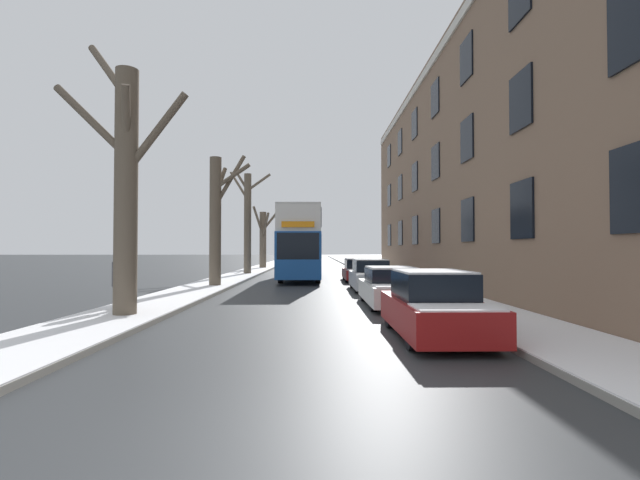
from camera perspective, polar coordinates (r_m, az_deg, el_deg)
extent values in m
plane|color=#303335|center=(4.54, -3.87, -27.32)|extent=(320.00, 320.00, 0.00)
cube|color=gray|center=(57.37, -6.26, -3.19)|extent=(2.60, 130.00, 0.13)
cube|color=white|center=(57.37, -6.26, -3.11)|extent=(2.57, 130.00, 0.03)
cube|color=gray|center=(57.33, 4.41, -3.20)|extent=(2.60, 130.00, 0.13)
cube|color=white|center=(57.33, 4.41, -3.12)|extent=(2.57, 130.00, 0.03)
cube|color=#7A604C|center=(25.23, 25.21, 8.79)|extent=(9.00, 37.05, 12.69)
cube|color=black|center=(10.59, 36.50, 5.62)|extent=(0.08, 1.40, 1.80)
cube|color=black|center=(14.55, 25.32, 3.68)|extent=(0.08, 1.40, 1.80)
cube|color=black|center=(18.83, 19.08, 2.52)|extent=(0.08, 1.40, 1.80)
cube|color=black|center=(23.26, 15.20, 1.79)|extent=(0.08, 1.40, 1.80)
cube|color=black|center=(27.76, 12.56, 1.28)|extent=(0.08, 1.40, 1.80)
cube|color=black|center=(32.31, 10.67, 0.92)|extent=(0.08, 1.40, 1.80)
cube|color=black|center=(36.89, 9.24, 0.64)|extent=(0.08, 1.40, 1.80)
cube|color=black|center=(11.48, 36.26, 22.64)|extent=(0.08, 1.40, 1.80)
cube|color=black|center=(15.21, 25.19, 16.48)|extent=(0.08, 1.40, 1.80)
cube|color=black|center=(19.35, 19.01, 12.58)|extent=(0.08, 1.40, 1.80)
cube|color=black|center=(23.68, 15.15, 9.99)|extent=(0.08, 1.40, 1.80)
cube|color=black|center=(28.12, 12.53, 8.19)|extent=(0.08, 1.40, 1.80)
cube|color=black|center=(32.61, 10.64, 6.87)|extent=(0.08, 1.40, 1.80)
cube|color=black|center=(37.15, 9.22, 5.87)|extent=(0.08, 1.40, 1.80)
cube|color=black|center=(20.42, 18.94, 21.84)|extent=(0.08, 1.40, 1.80)
cube|color=black|center=(24.57, 15.10, 17.76)|extent=(0.08, 1.40, 1.80)
cube|color=black|center=(28.87, 12.49, 14.83)|extent=(0.08, 1.40, 1.80)
cube|color=black|center=(33.26, 10.62, 12.65)|extent=(0.08, 1.40, 1.80)
cube|color=black|center=(37.72, 9.20, 10.98)|extent=(0.08, 1.40, 1.80)
cube|color=beige|center=(25.36, 15.04, 22.44)|extent=(0.12, 36.31, 0.44)
cylinder|color=brown|center=(13.46, -24.45, 5.63)|extent=(0.64, 0.64, 7.17)
cylinder|color=brown|center=(15.28, -26.35, 19.49)|extent=(1.94, 1.54, 2.19)
cylinder|color=brown|center=(14.38, -28.17, 13.80)|extent=(2.27, 0.40, 2.18)
cylinder|color=brown|center=(14.93, -24.65, 11.32)|extent=(1.35, 2.37, 1.72)
cylinder|color=brown|center=(13.46, -24.45, 14.76)|extent=(0.58, 1.05, 1.60)
cylinder|color=brown|center=(13.47, -21.03, 13.22)|extent=(1.85, 0.23, 2.38)
cylinder|color=brown|center=(22.76, -13.79, 2.28)|extent=(0.60, 0.60, 6.77)
cylinder|color=brown|center=(22.78, -11.59, 8.33)|extent=(1.92, 0.36, 1.36)
cylinder|color=brown|center=(23.30, -13.14, 7.52)|extent=(0.61, 0.98, 1.68)
cylinder|color=brown|center=(23.10, -11.92, 7.77)|extent=(1.64, 0.75, 2.77)
cylinder|color=brown|center=(33.60, -9.63, 2.06)|extent=(0.56, 0.56, 7.88)
cylinder|color=brown|center=(34.37, -9.74, 5.46)|extent=(0.55, 1.32, 1.44)
cylinder|color=brown|center=(33.96, -8.14, 7.63)|extent=(1.85, 0.47, 1.45)
cylinder|color=brown|center=(34.35, -10.46, 7.87)|extent=(1.34, 0.81, 1.88)
cylinder|color=brown|center=(34.96, -10.74, 7.13)|extent=(1.91, 2.06, 2.57)
cylinder|color=brown|center=(43.93, -7.62, -0.06)|extent=(0.69, 0.69, 5.82)
cylinder|color=brown|center=(43.41, -8.22, 2.52)|extent=(1.08, 1.63, 2.90)
cylinder|color=brown|center=(43.66, -6.62, 2.58)|extent=(1.83, 0.82, 2.08)
cylinder|color=brown|center=(42.97, -7.27, 1.97)|extent=(1.04, 2.22, 2.40)
cube|color=#194C99|center=(28.65, -2.53, -1.93)|extent=(2.55, 11.10, 2.65)
cube|color=silver|center=(28.70, -2.52, 2.19)|extent=(2.50, 10.87, 1.48)
cube|color=silver|center=(28.76, -2.52, 3.79)|extent=(2.50, 10.87, 0.12)
cube|color=black|center=(28.65, -2.52, -0.90)|extent=(2.58, 9.76, 1.38)
cube|color=black|center=(28.70, -2.52, 2.34)|extent=(2.58, 9.76, 1.12)
cube|color=black|center=(23.12, -2.96, -0.81)|extent=(2.29, 0.06, 1.45)
cube|color=orange|center=(23.15, -2.96, 2.11)|extent=(1.78, 0.05, 0.32)
cylinder|color=black|center=(25.42, -5.26, -4.58)|extent=(0.30, 1.04, 1.04)
cylinder|color=black|center=(25.35, -0.26, -4.60)|extent=(0.30, 1.04, 1.04)
cylinder|color=black|center=(31.84, -4.34, -3.92)|extent=(0.30, 1.04, 1.04)
cylinder|color=black|center=(31.77, -0.35, -3.93)|extent=(0.30, 1.04, 1.04)
cube|color=maroon|center=(10.15, 15.02, -9.60)|extent=(1.80, 4.08, 0.69)
cube|color=black|center=(10.23, 14.75, -5.87)|extent=(1.55, 2.04, 0.61)
cube|color=white|center=(10.21, 14.74, -4.05)|extent=(1.51, 1.94, 0.04)
cube|color=white|center=(8.73, 17.62, -8.56)|extent=(1.62, 1.07, 0.03)
cylinder|color=black|center=(8.82, 12.17, -12.15)|extent=(0.20, 0.65, 0.65)
cylinder|color=black|center=(9.29, 21.93, -11.52)|extent=(0.20, 0.65, 0.65)
cylinder|color=black|center=(11.18, 9.33, -9.83)|extent=(0.20, 0.65, 0.65)
cylinder|color=black|center=(11.56, 17.19, -9.51)|extent=(0.20, 0.65, 0.65)
cube|color=silver|center=(15.38, 9.53, -6.85)|extent=(1.88, 4.54, 0.65)
cube|color=black|center=(15.51, 9.40, -4.68)|extent=(1.62, 2.27, 0.50)
cube|color=white|center=(15.50, 9.40, -3.64)|extent=(1.58, 2.15, 0.06)
cube|color=white|center=(13.77, 10.72, -6.05)|extent=(1.69, 1.18, 0.05)
cylinder|color=black|center=(13.93, 7.14, -8.15)|extent=(0.20, 0.64, 0.64)
cylinder|color=black|center=(14.25, 13.83, -7.97)|extent=(0.20, 0.64, 0.64)
cylinder|color=black|center=(16.61, 5.85, -7.03)|extent=(0.20, 0.64, 0.64)
cylinder|color=black|center=(16.88, 11.49, -6.92)|extent=(0.20, 0.64, 0.64)
cube|color=#9EA3AD|center=(20.94, 6.77, -5.28)|extent=(1.80, 4.32, 0.71)
cube|color=black|center=(21.08, 6.70, -3.48)|extent=(1.54, 2.16, 0.59)
cube|color=white|center=(21.07, 6.70, -2.61)|extent=(1.51, 2.05, 0.04)
cube|color=white|center=(19.41, 7.36, -4.49)|extent=(1.62, 1.13, 0.03)
cylinder|color=black|center=(19.59, 4.97, -6.19)|extent=(0.20, 0.62, 0.62)
cylinder|color=black|center=(19.81, 9.53, -6.12)|extent=(0.20, 0.62, 0.62)
cylinder|color=black|center=(22.16, 4.30, -5.62)|extent=(0.20, 0.62, 0.62)
cylinder|color=black|center=(22.35, 8.35, -5.57)|extent=(0.20, 0.62, 0.62)
cube|color=maroon|center=(27.17, 5.04, -4.50)|extent=(1.74, 4.27, 0.58)
cube|color=black|center=(27.32, 5.00, -3.24)|extent=(1.50, 2.14, 0.61)
cube|color=white|center=(27.31, 5.00, -2.52)|extent=(1.46, 2.03, 0.08)
cube|color=white|center=(25.65, 5.38, -3.98)|extent=(1.57, 1.12, 0.06)
cylinder|color=black|center=(25.84, 3.65, -4.95)|extent=(0.20, 0.67, 0.67)
cylinder|color=black|center=(26.00, 7.00, -4.92)|extent=(0.20, 0.67, 0.67)
cylinder|color=black|center=(28.39, 3.25, -4.62)|extent=(0.20, 0.67, 0.67)
cylinder|color=black|center=(28.54, 6.31, -4.59)|extent=(0.20, 0.67, 0.67)
cylinder|color=#4C4742|center=(14.45, -25.38, -7.35)|extent=(0.19, 0.19, 0.86)
cylinder|color=#4C4742|center=(14.61, -25.12, -7.28)|extent=(0.19, 0.19, 0.86)
cylinder|color=#47474C|center=(14.47, -25.22, -4.13)|extent=(0.40, 0.40, 0.75)
sphere|color=beige|center=(14.45, -25.20, -2.16)|extent=(0.24, 0.24, 0.24)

